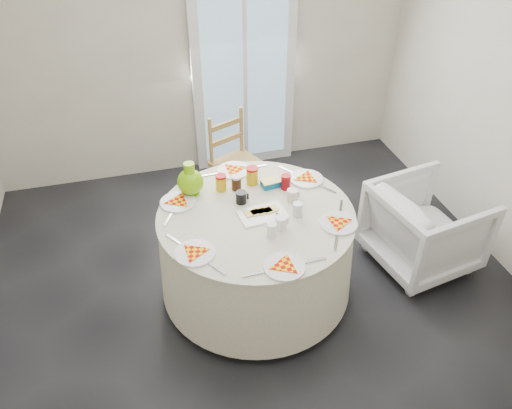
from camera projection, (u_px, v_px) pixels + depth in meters
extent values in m
plane|color=black|center=(258.00, 300.00, 3.72)|extent=(4.00, 4.00, 0.00)
cube|color=#BCB5A3|center=(199.00, 40.00, 4.50)|extent=(4.00, 0.02, 2.60)
cube|color=silver|center=(244.00, 65.00, 4.69)|extent=(1.00, 0.08, 2.10)
cylinder|color=silver|center=(256.00, 252.00, 3.59)|extent=(1.38, 1.38, 0.70)
imported|color=silver|center=(426.00, 222.00, 3.84)|extent=(0.80, 0.84, 0.75)
cube|color=#045E8B|center=(270.00, 179.00, 3.60)|extent=(0.15, 0.11, 0.05)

